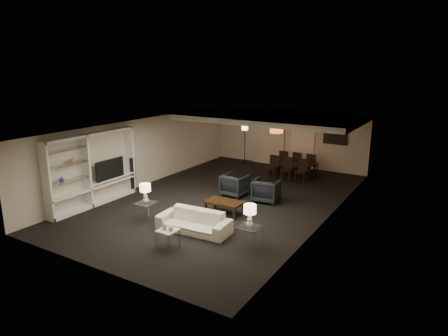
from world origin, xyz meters
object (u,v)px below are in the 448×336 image
table_lamp_right (250,216)px  dining_table (293,169)px  chair_nr (301,171)px  television (107,169)px  vase_blue (62,179)px  chair_fl (285,161)px  side_table_left (146,211)px  floor_lamp (245,146)px  sofa (194,222)px  side_table_right (249,236)px  chair_nl (272,167)px  table_lamp_left (145,193)px  chair_fm (299,162)px  chair_fr (312,164)px  vase_amber (73,159)px  armchair_left (235,185)px  marble_table (168,238)px  coffee_table (224,207)px  armchair_right (266,190)px  chair_nm (286,169)px  pendant_light (276,130)px  floor_speaker (133,175)px

table_lamp_right → dining_table: bearing=102.8°
dining_table → chair_nr: 0.90m
television → dining_table: size_ratio=0.66×
vase_blue → chair_fl: size_ratio=0.19×
table_lamp_right → side_table_left: bearing=180.0°
chair_nr → chair_fl: same height
television → floor_lamp: 6.57m
chair_fl → sofa: bearing=94.2°
sofa → side_table_right: sofa is taller
chair_nl → floor_lamp: 2.18m
table_lamp_left → vase_blue: size_ratio=3.33×
chair_fm → chair_fr: bearing=-176.1°
vase_blue → chair_fr: 9.62m
chair_fl → vase_amber: bearing=66.4°
chair_nr → chair_fr: bearing=90.6°
armchair_left → marble_table: 4.44m
television → dining_table: bearing=-35.1°
chair_fl → coffee_table: bearing=95.1°
armchair_right → floor_lamp: floor_lamp is taller
vase_blue → chair_fr: size_ratio=0.19×
side_table_right → chair_nm: size_ratio=0.61×
armchair_left → side_table_right: bearing=128.4°
dining_table → chair_fr: size_ratio=1.92×
sofa → floor_lamp: 7.41m
side_table_right → side_table_left: bearing=180.0°
armchair_left → vase_blue: (-3.40, -4.34, 0.77)m
table_lamp_right → chair_nl: bearing=109.4°
television → chair_nr: 7.14m
television → vase_amber: 1.39m
television → chair_nr: bearing=-42.1°
armchair_left → side_table_left: 3.48m
pendant_light → vase_blue: size_ratio=3.02×
armchair_left → chair_nl: chair_nl is taller
vase_blue → floor_lamp: floor_lamp is taller
pendant_light → chair_fm: bearing=61.1°
vase_amber → floor_speaker: bearing=87.3°
television → chair_nl: television is taller
marble_table → table_lamp_left: bearing=147.1°
sofa → chair_nr: bearing=78.5°
pendant_light → chair_fm: size_ratio=0.57×
vase_blue → chair_nr: (4.79, 7.01, -0.69)m
sofa → armchair_left: size_ratio=2.45×
dining_table → armchair_right: bearing=-86.0°
armchair_left → armchair_right: same height
dining_table → floor_lamp: bearing=167.5°
marble_table → chair_fr: size_ratio=0.51×
vase_amber → chair_nl: bearing=61.2°
vase_amber → sofa: bearing=8.2°
armchair_right → chair_nm: chair_nm is taller
armchair_right → chair_fm: bearing=-91.1°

